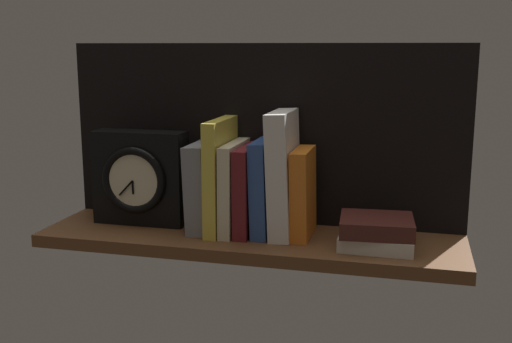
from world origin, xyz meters
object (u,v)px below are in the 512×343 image
book_gray_chess (204,186)px  book_blue_modern (264,187)px  book_orange_pandolfini (303,193)px  book_white_catcher (284,174)px  framed_clock (140,178)px  book_maroon_dawkins (248,189)px  book_stack_side (377,232)px  book_yellow_seinlanguage (221,175)px  book_cream_twain (234,187)px

book_gray_chess → book_blue_modern: 12.81cm
book_orange_pandolfini → book_blue_modern: bearing=180.0°
book_white_catcher → framed_clock: 31.30cm
book_gray_chess → framed_clock: framed_clock is taller
book_gray_chess → book_maroon_dawkins: size_ratio=1.02×
book_stack_side → book_orange_pandolfini: bearing=166.8°
book_orange_pandolfini → book_stack_side: 16.36cm
book_gray_chess → book_orange_pandolfini: 20.75cm
book_white_catcher → book_yellow_seinlanguage: bearing=180.0°
book_gray_chess → book_orange_pandolfini: bearing=0.0°
book_yellow_seinlanguage → book_stack_side: book_yellow_seinlanguage is taller
book_cream_twain → book_blue_modern: (6.26, 0.00, 0.37)cm
framed_clock → book_maroon_dawkins: bearing=-0.5°
book_gray_chess → book_yellow_seinlanguage: bearing=0.0°
book_cream_twain → book_stack_side: 29.93cm
book_orange_pandolfini → book_cream_twain: bearing=180.0°
book_yellow_seinlanguage → book_maroon_dawkins: 6.41cm
book_yellow_seinlanguage → book_maroon_dawkins: size_ratio=1.30×
book_white_catcher → book_orange_pandolfini: book_white_catcher is taller
book_cream_twain → book_maroon_dawkins: (2.96, 0.00, -0.32)cm
book_maroon_dawkins → book_white_catcher: (7.24, 0.00, 3.61)cm
book_maroon_dawkins → book_stack_side: book_maroon_dawkins is taller
book_orange_pandolfini → book_yellow_seinlanguage: bearing=180.0°
book_blue_modern → book_orange_pandolfini: book_blue_modern is taller
book_yellow_seinlanguage → book_maroon_dawkins: book_yellow_seinlanguage is taller
book_yellow_seinlanguage → framed_clock: book_yellow_seinlanguage is taller
book_cream_twain → book_orange_pandolfini: book_cream_twain is taller
book_gray_chess → book_cream_twain: bearing=0.0°
book_gray_chess → book_maroon_dawkins: (9.50, 0.00, -0.16)cm
book_gray_chess → book_stack_side: book_gray_chess is taller
book_yellow_seinlanguage → book_orange_pandolfini: book_yellow_seinlanguage is taller
book_gray_chess → framed_clock: bearing=179.1°
book_maroon_dawkins → book_white_catcher: size_ratio=0.71×
book_maroon_dawkins → book_white_catcher: 8.09cm
book_gray_chess → book_white_catcher: 17.10cm
book_yellow_seinlanguage → book_cream_twain: (2.88, 0.00, -2.33)cm
book_maroon_dawkins → book_orange_pandolfini: same height
book_yellow_seinlanguage → framed_clock: size_ratio=1.16×
book_cream_twain → book_white_catcher: bearing=0.0°
book_gray_chess → book_white_catcher: bearing=0.0°
book_orange_pandolfini → book_maroon_dawkins: bearing=180.0°
book_yellow_seinlanguage → book_white_catcher: bearing=0.0°
book_cream_twain → book_maroon_dawkins: 2.98cm
book_blue_modern → book_orange_pandolfini: (7.95, 0.00, -0.75)cm
book_yellow_seinlanguage → book_white_catcher: 13.11cm
book_white_catcher → framed_clock: bearing=179.6°
book_yellow_seinlanguage → book_orange_pandolfini: size_ratio=1.31×
book_maroon_dawkins → book_stack_side: size_ratio=1.23×
book_orange_pandolfini → book_stack_side: bearing=-13.2°
book_maroon_dawkins → book_orange_pandolfini: 11.24cm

